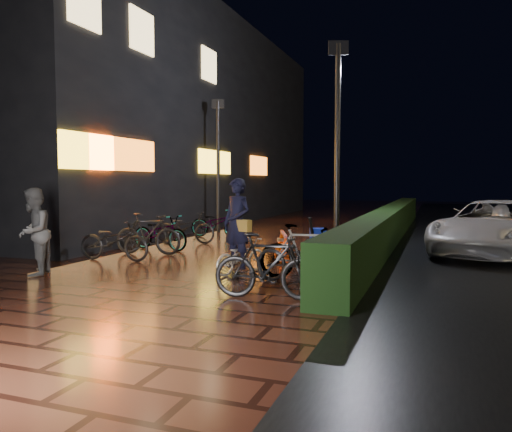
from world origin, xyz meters
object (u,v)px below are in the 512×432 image
at_px(traffic_barrier, 284,245).
at_px(cart_assembly, 317,235).
at_px(cyclist, 239,239).
at_px(bystander_person, 33,232).
at_px(van, 496,228).

distance_m(traffic_barrier, cart_assembly, 0.98).
bearing_deg(cyclist, bystander_person, -157.61).
height_order(traffic_barrier, cart_assembly, cart_assembly).
xyz_separation_m(traffic_barrier, cart_assembly, (0.67, 0.70, 0.20)).
bearing_deg(traffic_barrier, cyclist, -96.29).
bearing_deg(cyclist, van, 42.05).
xyz_separation_m(bystander_person, cart_assembly, (4.65, 4.49, -0.36)).
bearing_deg(van, traffic_barrier, -134.86).
distance_m(cyclist, traffic_barrier, 2.30).
distance_m(van, cart_assembly, 4.51).
bearing_deg(cart_assembly, cyclist, -107.25).
xyz_separation_m(cyclist, cart_assembly, (0.91, 2.95, -0.21)).
bearing_deg(bystander_person, van, 98.82).
xyz_separation_m(van, cart_assembly, (-4.19, -1.66, -0.18)).
relative_size(bystander_person, cyclist, 0.90).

